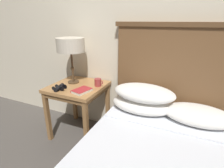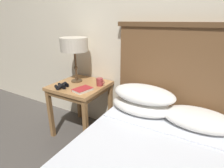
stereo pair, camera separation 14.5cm
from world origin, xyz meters
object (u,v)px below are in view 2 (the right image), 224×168
book_on_nightstand (83,90)px  coffee_mug (100,82)px  table_lamp (74,45)px  binoculars_pair (62,86)px  nightstand (80,91)px

book_on_nightstand → coffee_mug: coffee_mug is taller
table_lamp → book_on_nightstand: (0.25, -0.20, -0.41)m
binoculars_pair → coffee_mug: 0.42m
nightstand → binoculars_pair: 0.24m
nightstand → table_lamp: bearing=148.2°
book_on_nightstand → coffee_mug: size_ratio=2.08×
table_lamp → coffee_mug: 0.50m
table_lamp → binoculars_pair: size_ratio=3.12×
book_on_nightstand → binoculars_pair: bearing=-171.0°
book_on_nightstand → binoculars_pair: binoculars_pair is taller
nightstand → book_on_nightstand: size_ratio=2.97×
coffee_mug → book_on_nightstand: bearing=-107.6°
nightstand → table_lamp: table_lamp is taller
nightstand → book_on_nightstand: book_on_nightstand is taller
nightstand → book_on_nightstand: bearing=-43.2°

